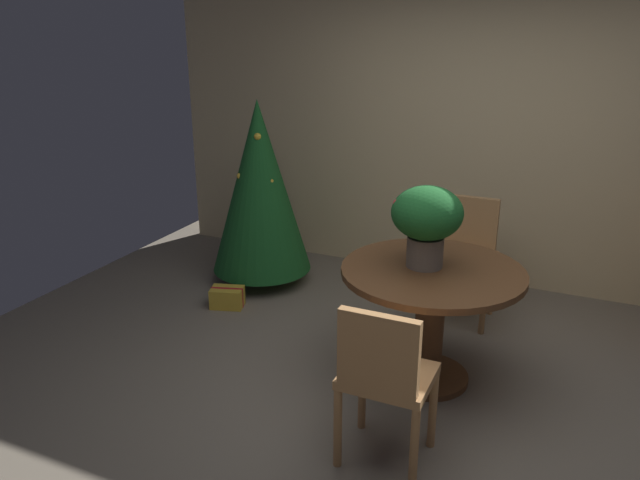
{
  "coord_description": "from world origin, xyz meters",
  "views": [
    {
      "loc": [
        0.81,
        -3.11,
        2.21
      ],
      "look_at": [
        -0.71,
        0.25,
        0.89
      ],
      "focal_mm": 35.03,
      "sensor_mm": 36.0,
      "label": 1
    }
  ],
  "objects_px": {
    "round_dining_table": "(431,301)",
    "wooden_chair_near": "(384,375)",
    "holiday_tree": "(260,187)",
    "gift_box_gold": "(227,297)",
    "flower_vase": "(427,218)",
    "wooden_chair_far": "(466,250)"
  },
  "relations": [
    {
      "from": "wooden_chair_far",
      "to": "round_dining_table",
      "type": "bearing_deg",
      "value": -90.0
    },
    {
      "from": "flower_vase",
      "to": "gift_box_gold",
      "type": "height_order",
      "value": "flower_vase"
    },
    {
      "from": "round_dining_table",
      "to": "gift_box_gold",
      "type": "relative_size",
      "value": 3.78
    },
    {
      "from": "wooden_chair_near",
      "to": "holiday_tree",
      "type": "bearing_deg",
      "value": 133.4
    },
    {
      "from": "round_dining_table",
      "to": "wooden_chair_near",
      "type": "distance_m",
      "value": 0.89
    },
    {
      "from": "round_dining_table",
      "to": "wooden_chair_far",
      "type": "distance_m",
      "value": 1.02
    },
    {
      "from": "round_dining_table",
      "to": "wooden_chair_near",
      "type": "relative_size",
      "value": 1.23
    },
    {
      "from": "flower_vase",
      "to": "wooden_chair_near",
      "type": "xyz_separation_m",
      "value": [
        0.06,
        -0.91,
        -0.55
      ]
    },
    {
      "from": "flower_vase",
      "to": "gift_box_gold",
      "type": "bearing_deg",
      "value": 167.93
    },
    {
      "from": "wooden_chair_far",
      "to": "gift_box_gold",
      "type": "height_order",
      "value": "wooden_chair_far"
    },
    {
      "from": "round_dining_table",
      "to": "holiday_tree",
      "type": "xyz_separation_m",
      "value": [
        -1.75,
        0.95,
        0.31
      ]
    },
    {
      "from": "holiday_tree",
      "to": "gift_box_gold",
      "type": "xyz_separation_m",
      "value": [
        -0.0,
        -0.57,
        -0.78
      ]
    },
    {
      "from": "flower_vase",
      "to": "wooden_chair_far",
      "type": "relative_size",
      "value": 0.54
    },
    {
      "from": "wooden_chair_far",
      "to": "holiday_tree",
      "type": "height_order",
      "value": "holiday_tree"
    },
    {
      "from": "round_dining_table",
      "to": "holiday_tree",
      "type": "bearing_deg",
      "value": 151.38
    },
    {
      "from": "flower_vase",
      "to": "holiday_tree",
      "type": "xyz_separation_m",
      "value": [
        -1.68,
        0.93,
        -0.21
      ]
    },
    {
      "from": "flower_vase",
      "to": "holiday_tree",
      "type": "height_order",
      "value": "holiday_tree"
    },
    {
      "from": "wooden_chair_near",
      "to": "gift_box_gold",
      "type": "relative_size",
      "value": 3.08
    },
    {
      "from": "flower_vase",
      "to": "gift_box_gold",
      "type": "distance_m",
      "value": 1.99
    },
    {
      "from": "holiday_tree",
      "to": "flower_vase",
      "type": "bearing_deg",
      "value": -28.97
    },
    {
      "from": "holiday_tree",
      "to": "gift_box_gold",
      "type": "bearing_deg",
      "value": -90.47
    },
    {
      "from": "wooden_chair_far",
      "to": "wooden_chair_near",
      "type": "bearing_deg",
      "value": -90.0
    }
  ]
}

